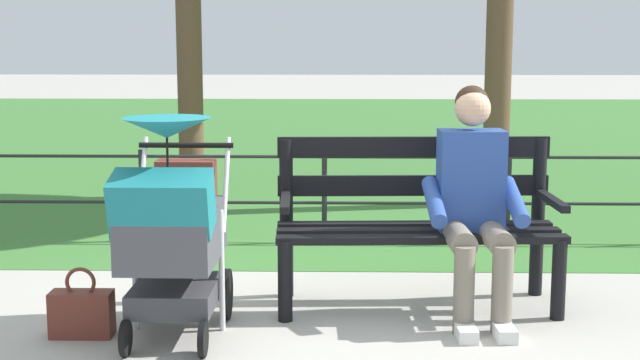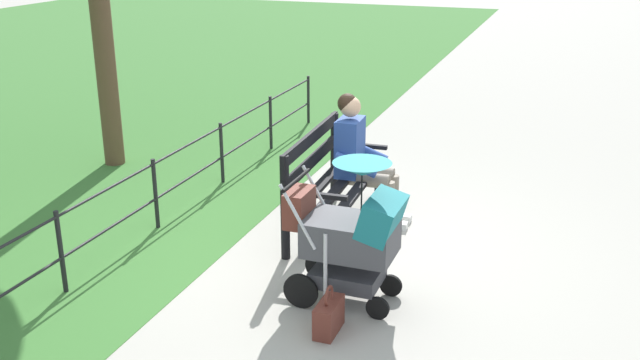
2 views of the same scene
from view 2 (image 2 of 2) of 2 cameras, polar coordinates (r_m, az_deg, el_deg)
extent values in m
plane|color=#ADA89E|center=(6.54, 0.01, -5.75)|extent=(60.00, 60.00, 0.00)
cube|color=black|center=(6.90, 0.16, -0.30)|extent=(1.60, 0.16, 0.04)
cube|color=black|center=(6.85, 1.60, -0.45)|extent=(1.60, 0.16, 0.04)
cube|color=black|center=(6.81, 3.05, -0.61)|extent=(1.60, 0.16, 0.04)
cube|color=black|center=(6.86, -0.64, 1.52)|extent=(1.60, 0.10, 0.12)
cube|color=black|center=(6.79, -0.64, 3.36)|extent=(1.60, 0.10, 0.12)
cylinder|color=black|center=(7.56, 4.61, -0.34)|extent=(0.08, 0.08, 0.45)
cylinder|color=black|center=(7.60, 1.13, 1.80)|extent=(0.08, 0.08, 0.95)
cube|color=black|center=(7.48, 3.20, 2.73)|extent=(0.07, 0.56, 0.04)
cylinder|color=black|center=(6.22, 1.44, -4.86)|extent=(0.08, 0.08, 0.45)
cylinder|color=black|center=(6.26, -2.77, -2.23)|extent=(0.08, 0.08, 0.95)
cube|color=black|center=(6.11, -0.33, -1.18)|extent=(0.07, 0.56, 0.04)
cylinder|color=slate|center=(7.14, 4.24, 0.52)|extent=(0.16, 0.41, 0.14)
cylinder|color=slate|center=(6.96, 3.86, 0.01)|extent=(0.16, 0.41, 0.14)
cylinder|color=slate|center=(7.18, 5.75, -1.41)|extent=(0.11, 0.11, 0.47)
cylinder|color=slate|center=(7.00, 5.40, -1.97)|extent=(0.11, 0.11, 0.47)
cube|color=silver|center=(7.24, 6.31, -2.95)|extent=(0.11, 0.22, 0.07)
cube|color=silver|center=(7.06, 5.99, -3.55)|extent=(0.11, 0.22, 0.07)
cube|color=#284793|center=(7.01, 2.36, 2.61)|extent=(0.37, 0.23, 0.56)
cylinder|color=#284793|center=(7.22, 3.73, 2.25)|extent=(0.11, 0.43, 0.23)
cylinder|color=#284793|center=(6.81, 2.83, 1.20)|extent=(0.11, 0.43, 0.23)
sphere|color=tan|center=(6.91, 2.41, 5.78)|extent=(0.20, 0.20, 0.20)
sphere|color=black|center=(6.91, 2.17, 6.04)|extent=(0.19, 0.19, 0.19)
cylinder|color=black|center=(5.99, 0.12, -6.76)|extent=(0.03, 0.28, 0.28)
cylinder|color=black|center=(5.61, -1.52, -8.72)|extent=(0.03, 0.28, 0.28)
cylinder|color=black|center=(5.82, 5.59, -8.25)|extent=(0.03, 0.18, 0.18)
cylinder|color=black|center=(5.50, 4.54, -10.01)|extent=(0.03, 0.18, 0.18)
cube|color=#38383D|center=(5.67, 2.18, -7.47)|extent=(0.42, 0.52, 0.12)
cylinder|color=silver|center=(5.85, 1.97, -5.44)|extent=(0.03, 0.03, 0.65)
cylinder|color=silver|center=(5.46, 0.42, -7.36)|extent=(0.03, 0.03, 0.65)
cube|color=#47474C|center=(5.52, 2.42, -4.46)|extent=(0.47, 0.68, 0.28)
cube|color=#19727A|center=(5.38, 4.88, -2.87)|extent=(0.48, 0.31, 0.33)
cylinder|color=black|center=(5.51, -1.87, -0.01)|extent=(0.52, 0.03, 0.03)
cylinder|color=silver|center=(5.75, -0.06, -1.28)|extent=(0.03, 0.30, 0.49)
cylinder|color=silver|center=(5.35, -1.78, -2.93)|extent=(0.03, 0.30, 0.49)
cone|color=#19727A|center=(5.30, 3.33, 0.86)|extent=(0.44, 0.44, 0.10)
cylinder|color=black|center=(5.36, 3.29, -0.97)|extent=(0.01, 0.01, 0.30)
cube|color=brown|center=(5.59, -1.65, -2.16)|extent=(0.32, 0.16, 0.28)
cube|color=brown|center=(5.31, 0.69, -10.72)|extent=(0.32, 0.14, 0.24)
torus|color=brown|center=(5.23, 0.70, -9.11)|extent=(0.16, 0.02, 0.16)
cylinder|color=black|center=(10.64, -0.92, 6.33)|extent=(0.04, 0.04, 0.70)
cylinder|color=black|center=(9.41, -3.90, 4.50)|extent=(0.04, 0.04, 0.70)
cylinder|color=black|center=(8.22, -7.74, 2.11)|extent=(0.04, 0.04, 0.70)
cylinder|color=black|center=(7.10, -12.81, -1.08)|extent=(0.04, 0.04, 0.70)
cylinder|color=black|center=(6.09, -19.69, -5.37)|extent=(0.04, 0.04, 0.70)
cylinder|color=black|center=(7.00, -12.99, 1.22)|extent=(8.26, 0.02, 0.02)
cylinder|color=black|center=(7.12, -12.78, -1.45)|extent=(8.26, 0.02, 0.02)
cylinder|color=brown|center=(8.89, -16.82, 11.84)|extent=(0.24, 0.24, 3.44)
camera|label=1|loc=(6.51, 46.39, 2.41)|focal=50.48mm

